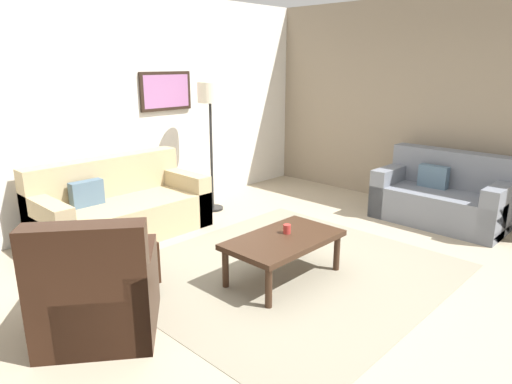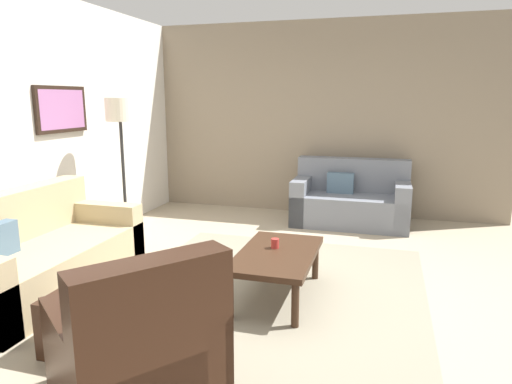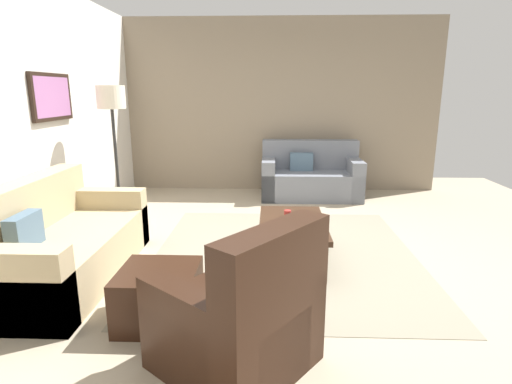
# 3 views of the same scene
# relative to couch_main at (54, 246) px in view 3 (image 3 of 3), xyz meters

# --- Properties ---
(ground_plane) EXTENTS (8.00, 8.00, 0.00)m
(ground_plane) POSITION_rel_couch_main_xyz_m (0.59, -2.09, -0.30)
(ground_plane) COLOR tan
(rear_partition) EXTENTS (6.00, 0.12, 2.80)m
(rear_partition) POSITION_rel_couch_main_xyz_m (0.59, 0.51, 1.10)
(rear_partition) COLOR silver
(rear_partition) RESTS_ON ground_plane
(stone_feature_panel) EXTENTS (0.12, 5.20, 2.80)m
(stone_feature_panel) POSITION_rel_couch_main_xyz_m (3.59, -2.09, 1.10)
(stone_feature_panel) COLOR gray
(stone_feature_panel) RESTS_ON ground_plane
(area_rug) EXTENTS (2.89, 2.66, 0.01)m
(area_rug) POSITION_rel_couch_main_xyz_m (0.59, -2.09, -0.29)
(area_rug) COLOR gray
(area_rug) RESTS_ON ground_plane
(couch_main) EXTENTS (1.91, 0.93, 0.88)m
(couch_main) POSITION_rel_couch_main_xyz_m (0.00, 0.00, 0.00)
(couch_main) COLOR tan
(couch_main) RESTS_ON ground_plane
(couch_loveseat) EXTENTS (0.82, 1.54, 0.88)m
(couch_loveseat) POSITION_rel_couch_main_xyz_m (3.07, -2.57, 0.01)
(couch_loveseat) COLOR slate
(couch_loveseat) RESTS_ON ground_plane
(armchair_leather) EXTENTS (1.12, 1.12, 0.95)m
(armchair_leather) POSITION_rel_couch_main_xyz_m (-1.19, -1.78, 0.01)
(armchair_leather) COLOR black
(armchair_leather) RESTS_ON ground_plane
(ottoman) EXTENTS (0.56, 0.56, 0.40)m
(ottoman) POSITION_rel_couch_main_xyz_m (-0.68, -1.13, -0.10)
(ottoman) COLOR black
(ottoman) RESTS_ON ground_plane
(coffee_table) EXTENTS (1.10, 0.64, 0.41)m
(coffee_table) POSITION_rel_couch_main_xyz_m (0.45, -2.15, 0.06)
(coffee_table) COLOR #382316
(coffee_table) RESTS_ON ground_plane
(cup) EXTENTS (0.07, 0.07, 0.09)m
(cup) POSITION_rel_couch_main_xyz_m (0.54, -2.11, 0.16)
(cup) COLOR #B2332D
(cup) RESTS_ON coffee_table
(lamp_standing) EXTENTS (0.32, 0.32, 1.71)m
(lamp_standing) POSITION_rel_couch_main_xyz_m (1.36, -0.10, 1.11)
(lamp_standing) COLOR black
(lamp_standing) RESTS_ON ground_plane
(framed_artwork) EXTENTS (0.78, 0.04, 0.50)m
(framed_artwork) POSITION_rel_couch_main_xyz_m (1.06, 0.43, 1.29)
(framed_artwork) COLOR black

